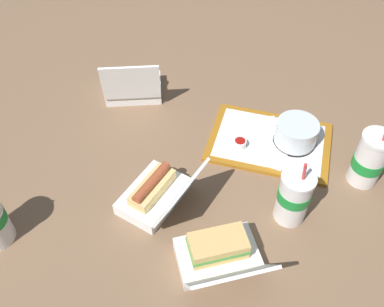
# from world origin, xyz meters

# --- Properties ---
(ground_plane) EXTENTS (3.20, 3.20, 0.00)m
(ground_plane) POSITION_xyz_m (0.00, 0.00, 0.00)
(ground_plane) COLOR brown
(food_tray) EXTENTS (0.40, 0.30, 0.01)m
(food_tray) POSITION_xyz_m (0.27, 0.09, 0.01)
(food_tray) COLOR #A56619
(food_tray) RESTS_ON ground_plane
(cake_container) EXTENTS (0.13, 0.13, 0.08)m
(cake_container) POSITION_xyz_m (0.34, 0.09, 0.05)
(cake_container) COLOR black
(cake_container) RESTS_ON food_tray
(ketchup_cup) EXTENTS (0.04, 0.04, 0.02)m
(ketchup_cup) POSITION_xyz_m (0.18, 0.05, 0.03)
(ketchup_cup) COLOR white
(ketchup_cup) RESTS_ON food_tray
(napkin_stack) EXTENTS (0.12, 0.12, 0.00)m
(napkin_stack) POSITION_xyz_m (0.27, 0.03, 0.02)
(napkin_stack) COLOR white
(napkin_stack) RESTS_ON food_tray
(plastic_fork) EXTENTS (0.11, 0.05, 0.00)m
(plastic_fork) POSITION_xyz_m (0.23, 0.18, 0.02)
(plastic_fork) COLOR white
(plastic_fork) RESTS_ON food_tray
(clamshell_hotdog_center) EXTENTS (0.22, 0.20, 0.18)m
(clamshell_hotdog_center) POSITION_xyz_m (-0.21, 0.25, 0.04)
(clamshell_hotdog_center) COLOR white
(clamshell_hotdog_center) RESTS_ON ground_plane
(clamshell_sandwich_left) EXTENTS (0.26, 0.25, 0.15)m
(clamshell_sandwich_left) POSITION_xyz_m (0.15, -0.34, 0.04)
(clamshell_sandwich_left) COLOR white
(clamshell_sandwich_left) RESTS_ON ground_plane
(clamshell_hotdog_corner) EXTENTS (0.25, 0.25, 0.16)m
(clamshell_hotdog_corner) POSITION_xyz_m (-0.03, -0.18, 0.04)
(clamshell_hotdog_corner) COLOR white
(clamshell_hotdog_corner) RESTS_ON ground_plane
(soda_cup_corner) EXTENTS (0.09, 0.09, 0.22)m
(soda_cup_corner) POSITION_xyz_m (0.33, -0.17, 0.08)
(soda_cup_corner) COLOR white
(soda_cup_corner) RESTS_ON ground_plane
(soda_cup_front) EXTENTS (0.09, 0.09, 0.23)m
(soda_cup_front) POSITION_xyz_m (0.53, -0.01, 0.08)
(soda_cup_front) COLOR white
(soda_cup_front) RESTS_ON ground_plane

